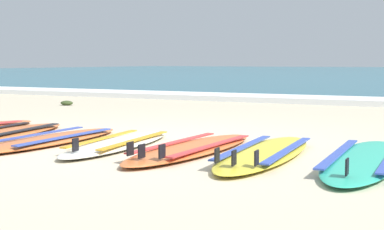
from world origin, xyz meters
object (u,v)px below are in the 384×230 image
at_px(surfboard_5, 192,148).
at_px(surfboard_7, 364,159).
at_px(surfboard_6, 265,153).
at_px(surfboard_2, 1,134).
at_px(surfboard_4, 119,143).
at_px(surfboard_3, 51,139).

relative_size(surfboard_5, surfboard_7, 0.93).
bearing_deg(surfboard_7, surfboard_6, -176.65).
relative_size(surfboard_2, surfboard_7, 0.99).
bearing_deg(surfboard_5, surfboard_7, 3.93).
xyz_separation_m(surfboard_5, surfboard_7, (1.49, 0.10, -0.00)).
bearing_deg(surfboard_4, surfboard_3, -173.47).
distance_m(surfboard_3, surfboard_6, 2.21).
height_order(surfboard_3, surfboard_6, same).
height_order(surfboard_3, surfboard_7, same).
xyz_separation_m(surfboard_2, surfboard_3, (0.76, -0.07, -0.00)).
relative_size(surfboard_2, surfboard_6, 1.02).
bearing_deg(surfboard_5, surfboard_3, -175.23).
height_order(surfboard_2, surfboard_5, same).
relative_size(surfboard_3, surfboard_7, 0.90).
relative_size(surfboard_4, surfboard_5, 0.92).
height_order(surfboard_6, surfboard_7, same).
distance_m(surfboard_3, surfboard_4, 0.76).
bearing_deg(surfboard_4, surfboard_7, 3.63).
relative_size(surfboard_4, surfboard_6, 0.89).
distance_m(surfboard_3, surfboard_5, 1.53).
bearing_deg(surfboard_4, surfboard_2, -179.53).
bearing_deg(surfboard_3, surfboard_2, 174.47).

